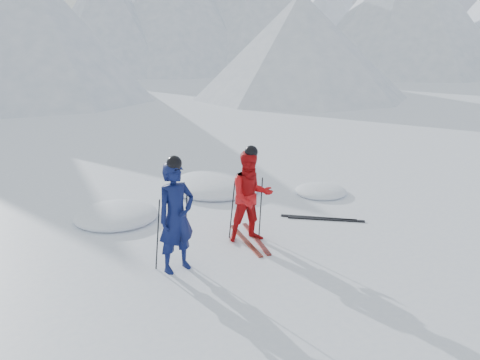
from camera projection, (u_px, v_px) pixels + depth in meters
name	position (u px, v px, depth m)	size (l,w,h in m)	color
ground	(309.00, 227.00, 10.99)	(160.00, 160.00, 0.00)	white
skier_blue	(176.00, 217.00, 8.74)	(0.72, 0.47, 1.97)	#0B1345
skier_red	(251.00, 197.00, 10.03)	(0.90, 0.70, 1.85)	red
pole_blue_left	(158.00, 235.00, 8.84)	(0.02, 0.02, 1.31)	black
pole_blue_right	(186.00, 228.00, 9.15)	(0.02, 0.02, 1.31)	black
pole_red_left	(232.00, 210.00, 10.21)	(0.02, 0.02, 1.23)	black
pole_red_right	(261.00, 207.00, 10.37)	(0.02, 0.02, 1.23)	black
ski_worn_left	(245.00, 240.00, 10.23)	(0.09, 1.70, 0.03)	black
ski_worn_right	(256.00, 238.00, 10.33)	(0.09, 1.70, 0.03)	black
ski_loose_a	(318.00, 218.00, 11.47)	(0.09, 1.70, 0.03)	black
ski_loose_b	(326.00, 219.00, 11.38)	(0.09, 1.70, 0.03)	black
snow_lumps	(203.00, 197.00, 13.01)	(6.86, 3.47, 0.55)	white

